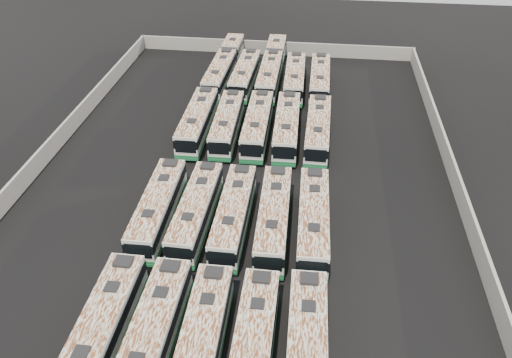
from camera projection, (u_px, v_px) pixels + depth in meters
name	position (u px, v px, depth m)	size (l,w,h in m)	color
ground	(241.00, 180.00, 53.60)	(140.00, 140.00, 0.00)	black
perimeter_wall	(241.00, 171.00, 52.96)	(45.20, 73.20, 2.20)	gray
bus_front_far_left	(101.00, 332.00, 35.26)	(2.81, 12.90, 3.63)	silver
bus_front_left	(152.00, 338.00, 34.83)	(2.78, 12.93, 3.64)	silver
bus_front_center	(201.00, 345.00, 34.41)	(2.92, 12.73, 3.58)	silver
bus_front_right	(253.00, 349.00, 34.13)	(2.70, 12.53, 3.53)	silver
bus_front_far_right	(306.00, 354.00, 33.78)	(3.01, 12.94, 3.63)	silver
bus_midfront_far_left	(158.00, 208.00, 46.79)	(2.91, 12.59, 3.53)	silver
bus_midfront_left	(196.00, 211.00, 46.45)	(2.83, 12.46, 3.50)	silver
bus_midfront_center	(234.00, 214.00, 46.03)	(2.62, 12.39, 3.49)	silver
bus_midfront_right	(274.00, 217.00, 45.60)	(2.97, 12.69, 3.56)	silver
bus_midfront_far_right	(313.00, 220.00, 45.23)	(2.97, 12.82, 3.60)	silver
bus_midback_far_left	(198.00, 121.00, 60.35)	(2.90, 13.01, 3.66)	silver
bus_midback_left	(227.00, 123.00, 60.02)	(2.97, 12.59, 3.53)	silver
bus_midback_center	(257.00, 125.00, 59.66)	(2.89, 12.88, 3.62)	silver
bus_midback_right	(287.00, 127.00, 59.31)	(3.03, 12.91, 3.62)	silver
bus_midback_far_right	(318.00, 129.00, 58.82)	(2.85, 12.68, 3.57)	silver
bus_back_far_left	(224.00, 65.00, 74.57)	(3.07, 19.64, 3.55)	silver
bus_back_left	(245.00, 75.00, 71.56)	(3.01, 12.79, 3.59)	silver
bus_back_center	(272.00, 67.00, 73.91)	(2.74, 19.91, 3.61)	silver
bus_back_right	(295.00, 78.00, 70.71)	(2.93, 12.58, 3.53)	silver
bus_back_far_right	(320.00, 79.00, 70.47)	(2.64, 12.45, 3.51)	silver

